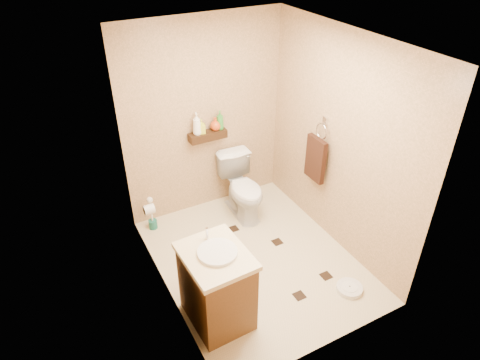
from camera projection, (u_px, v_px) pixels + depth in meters
ground at (255, 260)px, 4.76m from camera, size 2.50×2.50×0.00m
wall_back at (204, 119)px, 5.04m from camera, size 2.00×0.04×2.40m
wall_front at (341, 244)px, 3.18m from camera, size 2.00×0.04×2.40m
wall_left at (158, 196)px, 3.72m from camera, size 0.04×2.50×2.40m
wall_right at (339, 145)px, 4.51m from camera, size 0.04×2.50×2.40m
ceiling at (260, 41)px, 3.46m from camera, size 2.00×2.50×0.02m
wall_shelf at (208, 136)px, 5.08m from camera, size 0.46×0.14×0.10m
floor_accents at (259, 261)px, 4.75m from camera, size 1.26×1.36×0.01m
toilet at (243, 188)px, 5.29m from camera, size 0.47×0.77×0.76m
vanity at (217, 286)px, 3.88m from camera, size 0.57×0.68×0.93m
bathroom_scale at (349, 288)px, 4.37m from camera, size 0.31×0.31×0.05m
toilet_brush at (152, 217)px, 5.15m from camera, size 0.10×0.10×0.45m
towel_ring at (316, 157)px, 4.79m from camera, size 0.12×0.30×0.76m
toilet_paper at (149, 209)px, 4.55m from camera, size 0.12×0.11×0.12m
bottle_a at (197, 124)px, 4.93m from camera, size 0.13×0.13×0.26m
bottle_b at (202, 126)px, 4.97m from camera, size 0.09×0.09×0.17m
bottle_c at (215, 124)px, 5.05m from camera, size 0.18×0.18×0.16m
bottle_d at (220, 120)px, 5.05m from camera, size 0.12×0.12×0.23m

